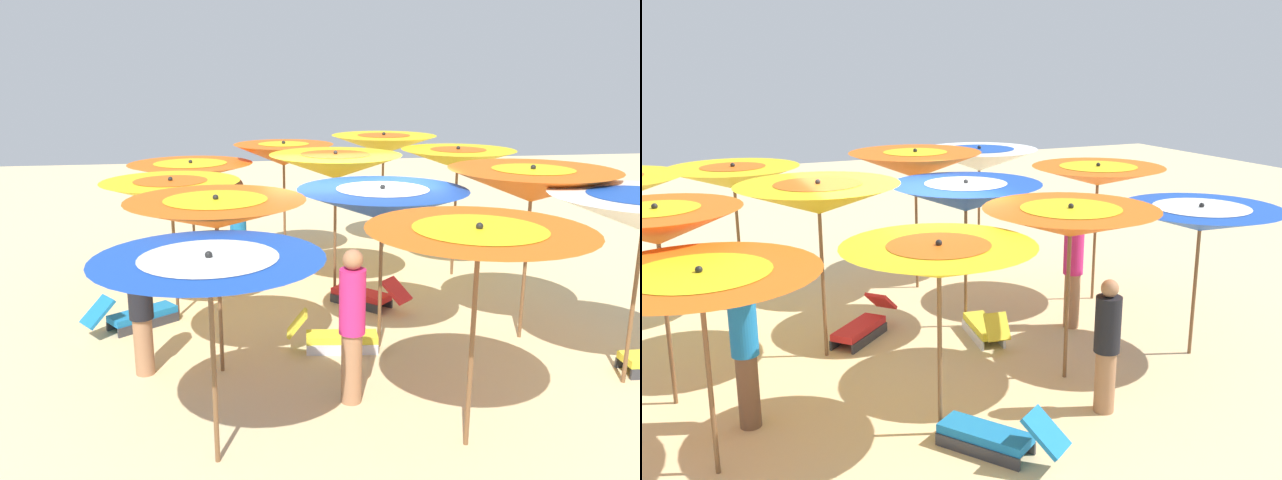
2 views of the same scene
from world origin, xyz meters
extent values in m
cube|color=beige|center=(0.00, 0.00, -0.02)|extent=(36.93, 36.93, 0.04)
cylinder|color=brown|center=(-2.93, 2.61, 1.07)|extent=(0.05, 0.05, 2.13)
cylinder|color=brown|center=(-2.29, 1.09, 1.11)|extent=(0.05, 0.05, 2.21)
cone|color=orange|center=(-2.29, 1.09, 2.21)|extent=(2.29, 2.29, 0.45)
cone|color=yellow|center=(-2.29, 1.09, 2.33)|extent=(1.10, 1.10, 0.22)
sphere|color=black|center=(-2.29, 1.09, 2.46)|extent=(0.07, 0.07, 0.07)
cylinder|color=brown|center=(-2.37, -1.92, 1.09)|extent=(0.05, 0.05, 2.18)
cone|color=yellow|center=(-2.37, -1.92, 2.18)|extent=(2.05, 2.05, 0.35)
cone|color=orange|center=(-2.37, -1.92, 2.28)|extent=(1.00, 1.00, 0.17)
sphere|color=black|center=(-2.37, -1.92, 2.39)|extent=(0.07, 0.07, 0.07)
cylinder|color=brown|center=(-1.45, -3.72, 1.13)|extent=(0.05, 0.05, 2.27)
cone|color=yellow|center=(-1.45, -3.72, 2.27)|extent=(2.14, 2.14, 0.38)
cone|color=orange|center=(-1.45, -3.72, 2.37)|extent=(1.08, 1.08, 0.19)
sphere|color=black|center=(-1.45, -3.72, 2.49)|extent=(0.07, 0.07, 0.07)
cylinder|color=brown|center=(-0.50, 3.62, 1.06)|extent=(0.05, 0.05, 2.12)
cone|color=orange|center=(-0.50, 3.62, 2.12)|extent=(2.18, 2.18, 0.31)
cone|color=yellow|center=(-0.50, 3.62, 2.19)|extent=(1.27, 1.27, 0.18)
sphere|color=black|center=(-0.50, 3.62, 2.31)|extent=(0.07, 0.07, 0.07)
cylinder|color=brown|center=(-0.20, 1.10, 1.01)|extent=(0.05, 0.05, 2.01)
cone|color=#1947B2|center=(-0.20, 1.10, 2.01)|extent=(2.26, 2.26, 0.41)
cone|color=white|center=(-0.20, 1.10, 2.12)|extent=(1.22, 1.22, 0.22)
sphere|color=black|center=(-0.20, 1.10, 2.25)|extent=(0.07, 0.07, 0.07)
cylinder|color=brown|center=(0.02, -1.13, 1.11)|extent=(0.05, 0.05, 2.21)
cone|color=yellow|center=(0.02, -1.13, 2.21)|extent=(2.17, 2.17, 0.40)
cone|color=orange|center=(0.02, -1.13, 2.31)|extent=(1.16, 1.16, 0.21)
sphere|color=black|center=(0.02, -1.13, 2.44)|extent=(0.07, 0.07, 0.07)
cylinder|color=brown|center=(0.68, -3.11, 1.09)|extent=(0.05, 0.05, 2.17)
cone|color=orange|center=(0.68, -3.11, 2.17)|extent=(1.91, 1.91, 0.41)
cone|color=yellow|center=(0.68, -3.11, 2.28)|extent=(0.98, 0.98, 0.21)
sphere|color=black|center=(0.68, -3.11, 2.41)|extent=(0.07, 0.07, 0.07)
cylinder|color=brown|center=(2.02, 3.53, 0.96)|extent=(0.05, 0.05, 1.92)
cone|color=#1947B2|center=(2.02, 3.53, 1.92)|extent=(2.13, 2.13, 0.32)
cone|color=white|center=(2.02, 3.53, 1.99)|extent=(1.28, 1.28, 0.19)
sphere|color=black|center=(2.02, 3.53, 2.11)|extent=(0.07, 0.07, 0.07)
cylinder|color=brown|center=(1.96, 1.53, 1.03)|extent=(0.05, 0.05, 2.05)
cone|color=orange|center=(1.96, 1.53, 2.05)|extent=(2.18, 2.18, 0.35)
cone|color=yellow|center=(1.96, 1.53, 2.13)|extent=(1.25, 1.25, 0.20)
sphere|color=black|center=(1.96, 1.53, 2.26)|extent=(0.07, 0.07, 0.07)
cylinder|color=brown|center=(2.63, -0.49, 0.98)|extent=(0.05, 0.05, 1.97)
cone|color=yellow|center=(2.63, -0.49, 1.97)|extent=(2.06, 2.06, 0.35)
cone|color=orange|center=(2.63, -0.49, 2.06)|extent=(1.09, 1.09, 0.18)
sphere|color=black|center=(2.63, -0.49, 2.17)|extent=(0.07, 0.07, 0.07)
cylinder|color=brown|center=(2.42, -2.80, 0.97)|extent=(0.05, 0.05, 1.94)
cone|color=orange|center=(2.42, -2.80, 1.94)|extent=(2.28, 2.28, 0.30)
cone|color=yellow|center=(2.42, -2.80, 2.01)|extent=(1.34, 1.34, 0.18)
sphere|color=black|center=(2.42, -2.80, 2.12)|extent=(0.07, 0.07, 0.07)
cube|color=#333338|center=(3.23, -0.33, 0.07)|extent=(0.84, 0.60, 0.14)
cube|color=#333338|center=(3.02, -0.03, 0.07)|extent=(0.84, 0.60, 0.14)
cube|color=#1972B7|center=(3.12, -0.18, 0.19)|extent=(1.02, 0.86, 0.10)
cube|color=#1972B7|center=(3.69, 0.21, 0.41)|extent=(0.55, 0.54, 0.37)
cube|color=#333338|center=(-0.18, -0.44, 0.07)|extent=(0.69, 0.74, 0.14)
cube|color=#333338|center=(-0.44, -0.68, 0.07)|extent=(0.69, 0.74, 0.14)
cube|color=red|center=(-0.31, -0.56, 0.19)|extent=(0.93, 0.96, 0.10)
cube|color=red|center=(-0.77, -0.07, 0.39)|extent=(0.53, 0.53, 0.34)
cube|color=silver|center=(0.31, 0.98, 0.07)|extent=(0.97, 0.16, 0.14)
cube|color=silver|center=(0.35, 1.30, 0.07)|extent=(0.97, 0.16, 0.14)
cube|color=yellow|center=(0.33, 1.14, 0.19)|extent=(1.01, 0.45, 0.10)
cube|color=yellow|center=(0.93, 1.06, 0.40)|extent=(0.32, 0.36, 0.35)
cylinder|color=brown|center=(1.60, -2.37, 0.43)|extent=(0.24, 0.24, 0.86)
cylinder|color=#1972BF|center=(1.60, -2.37, 1.24)|extent=(0.30, 0.30, 0.75)
sphere|color=brown|center=(1.60, -2.37, 1.73)|extent=(0.23, 0.23, 0.23)
cylinder|color=#A3704C|center=(0.49, 2.56, 0.43)|extent=(0.24, 0.24, 0.86)
cylinder|color=#D82672|center=(0.49, 2.56, 1.23)|extent=(0.30, 0.30, 0.75)
sphere|color=#A3704C|center=(0.49, 2.56, 1.72)|extent=(0.23, 0.23, 0.23)
cylinder|color=#A3704C|center=(2.92, 1.46, 0.38)|extent=(0.24, 0.24, 0.75)
cylinder|color=black|center=(2.92, 1.46, 1.08)|extent=(0.30, 0.30, 0.66)
sphere|color=#A3704C|center=(2.92, 1.46, 1.51)|extent=(0.20, 0.20, 0.20)
camera|label=1|loc=(1.88, 9.20, 3.71)|focal=36.16mm
camera|label=2|loc=(9.14, -3.14, 4.02)|focal=39.87mm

